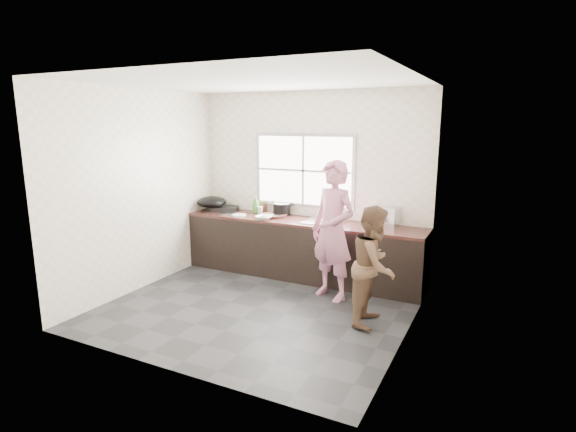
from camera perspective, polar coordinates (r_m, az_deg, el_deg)
The scene contains 30 objects.
floor at distance 5.69m, azimuth -3.90°, elevation -11.58°, with size 3.60×3.20×0.01m, color #2B2B2E.
ceiling at distance 5.25m, azimuth -4.32°, elevation 16.74°, with size 3.60×3.20×0.01m, color silver.
wall_back at distance 6.72m, azimuth 2.87°, elevation 4.07°, with size 3.60×0.01×2.70m, color silver.
wall_left at distance 6.40m, azimuth -18.19°, elevation 3.11°, with size 0.01×3.20×2.70m, color beige.
wall_right at distance 4.67m, azimuth 15.38°, elevation 0.25°, with size 0.01×3.20×2.70m, color beige.
wall_front at distance 4.03m, azimuth -15.73°, elevation -1.54°, with size 3.60×0.01×2.70m, color beige.
cabinet at distance 6.63m, azimuth 1.69°, elevation -4.33°, with size 3.60×0.62×0.82m, color black.
countertop at distance 6.52m, azimuth 1.71°, elevation -0.70°, with size 3.60×0.64×0.04m, color #361B16.
sink at distance 6.38m, azimuth 4.57°, elevation -0.78°, with size 0.55×0.45×0.02m, color silver.
faucet at distance 6.54m, azimuth 5.25°, elevation 0.80°, with size 0.02×0.02×0.30m, color silver.
window_frame at distance 6.72m, azimuth 2.05°, elevation 5.80°, with size 1.60×0.05×1.10m, color #9EA0A5.
window_glazing at distance 6.70m, azimuth 1.96°, elevation 5.78°, with size 1.50×0.01×1.00m, color white.
woman at distance 5.77m, azimuth 5.72°, elevation -2.43°, with size 0.61×0.40×1.68m, color pink.
person_side at distance 5.15m, azimuth 10.89°, elevation -6.19°, with size 0.66×0.51×1.36m, color brown.
cutting_board at distance 6.76m, azimuth -1.80°, elevation 0.08°, with size 0.39×0.39×0.04m, color #321813.
cleaver at distance 6.70m, azimuth -1.68°, elevation 0.18°, with size 0.18×0.09×0.01m, color silver.
bowl_mince at distance 6.56m, azimuth -3.05°, elevation -0.22°, with size 0.23×0.23×0.06m, color white.
bowl_crabs at distance 6.30m, azimuth 5.18°, elevation -0.75°, with size 0.18×0.18×0.06m, color silver.
bowl_held at distance 6.12m, azimuth 5.38°, elevation -1.08°, with size 0.20×0.20×0.06m, color silver.
black_pot at distance 6.84m, azimuth -0.81°, elevation 0.86°, with size 0.26×0.26×0.19m, color black.
plate_food at distance 6.87m, azimuth -6.24°, elevation 0.12°, with size 0.22×0.22×0.02m, color silver.
bottle_green at distance 6.99m, azimuth -4.11°, elevation 1.43°, with size 0.11×0.11×0.27m, color #367E29.
bottle_brown_tall at distance 7.05m, azimuth -3.19°, elevation 1.09°, with size 0.08×0.08×0.17m, color #462011.
bottle_brown_short at distance 6.90m, azimuth -0.87°, elevation 0.82°, with size 0.12×0.12×0.16m, color #492012.
glass_jar at distance 6.98m, azimuth -3.56°, elevation 0.74°, with size 0.08×0.08×0.11m, color silver.
burner at distance 7.37m, azimuth -7.96°, elevation 1.04°, with size 0.42×0.42×0.06m, color black.
wok at distance 7.28m, azimuth -9.64°, elevation 1.78°, with size 0.46×0.46×0.17m, color black.
dish_rack at distance 6.26m, azimuth 12.20°, elevation -0.05°, with size 0.36×0.25×0.27m, color silver.
pot_lid_left at distance 7.04m, azimuth -7.81°, elevation 0.32°, with size 0.23×0.23×0.01m, color #ADAFB4.
pot_lid_right at distance 7.05m, azimuth -7.39°, elevation 0.37°, with size 0.27×0.27×0.01m, color #B5B9BD.
Camera 1 is at (2.66, -4.50, 2.25)m, focal length 28.00 mm.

